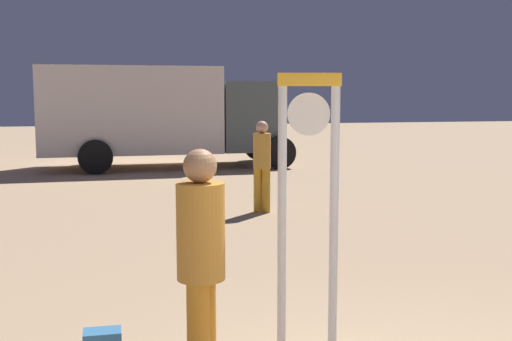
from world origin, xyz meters
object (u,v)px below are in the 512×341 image
object	(u,v)px
standing_clock	(308,189)
person_near_clock	(201,260)
box_truck_near	(158,112)
person_distant	(262,162)

from	to	relation	value
standing_clock	person_near_clock	bearing A→B (deg)	-151.03
box_truck_near	person_near_clock	bearing A→B (deg)	-93.02
standing_clock	person_distant	bearing A→B (deg)	79.94
person_distant	box_truck_near	distance (m)	7.56
standing_clock	person_distant	xyz separation A→B (m)	(1.09, 6.13, -0.45)
person_near_clock	person_distant	distance (m)	6.93
box_truck_near	standing_clock	bearing A→B (deg)	-89.24
standing_clock	box_truck_near	world-z (taller)	box_truck_near
person_distant	box_truck_near	bearing A→B (deg)	99.67
person_near_clock	box_truck_near	size ratio (longest dim) A/B	0.25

